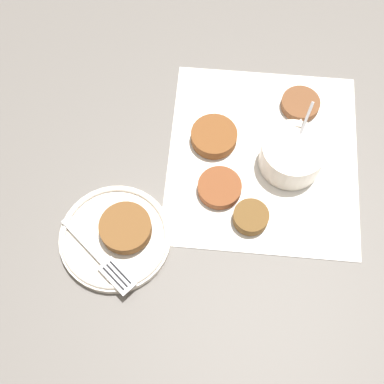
# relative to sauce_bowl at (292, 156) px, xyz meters

# --- Properties ---
(ground_plane) EXTENTS (4.00, 4.00, 0.00)m
(ground_plane) POSITION_rel_sauce_bowl_xyz_m (0.01, 0.06, -0.03)
(ground_plane) COLOR #605B56
(napkin) EXTENTS (0.41, 0.39, 0.00)m
(napkin) POSITION_rel_sauce_bowl_xyz_m (0.00, 0.05, -0.03)
(napkin) COLOR white
(napkin) RESTS_ON ground_plane
(sauce_bowl) EXTENTS (0.12, 0.11, 0.10)m
(sauce_bowl) POSITION_rel_sauce_bowl_xyz_m (0.00, 0.00, 0.00)
(sauce_bowl) COLOR silver
(sauce_bowl) RESTS_ON napkin
(fritter_0) EXTENTS (0.08, 0.08, 0.02)m
(fritter_0) POSITION_rel_sauce_bowl_xyz_m (0.00, 0.14, -0.01)
(fritter_0) COLOR brown
(fritter_0) RESTS_ON napkin
(fritter_1) EXTENTS (0.07, 0.07, 0.02)m
(fritter_1) POSITION_rel_sauce_bowl_xyz_m (0.12, 0.01, -0.02)
(fritter_1) COLOR brown
(fritter_1) RESTS_ON napkin
(fritter_2) EXTENTS (0.07, 0.07, 0.02)m
(fritter_2) POSITION_rel_sauce_bowl_xyz_m (-0.08, 0.10, -0.02)
(fritter_2) COLOR brown
(fritter_2) RESTS_ON napkin
(fritter_3) EXTENTS (0.06, 0.06, 0.02)m
(fritter_3) POSITION_rel_sauce_bowl_xyz_m (-0.12, 0.04, -0.01)
(fritter_3) COLOR brown
(fritter_3) RESTS_ON napkin
(serving_plate) EXTENTS (0.18, 0.18, 0.02)m
(serving_plate) POSITION_rel_sauce_bowl_xyz_m (-0.22, 0.25, -0.02)
(serving_plate) COLOR silver
(serving_plate) RESTS_ON ground_plane
(fritter_on_plate) EXTENTS (0.08, 0.08, 0.02)m
(fritter_on_plate) POSITION_rel_sauce_bowl_xyz_m (-0.20, 0.23, 0.00)
(fritter_on_plate) COLOR brown
(fritter_on_plate) RESTS_ON serving_plate
(fork) EXTENTS (0.10, 0.15, 0.00)m
(fork) POSITION_rel_sauce_bowl_xyz_m (-0.26, 0.25, -0.01)
(fork) COLOR silver
(fork) RESTS_ON serving_plate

